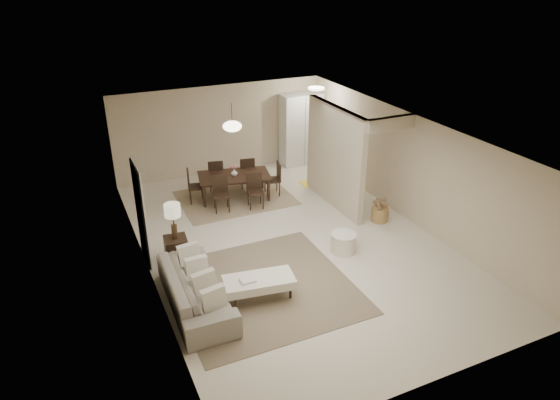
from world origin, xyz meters
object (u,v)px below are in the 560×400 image
side_table (176,249)px  round_pouf (343,243)px  pantry_cabinet (301,129)px  wicker_basket (380,214)px  sofa (196,289)px  ottoman_bench (259,282)px  dining_table (235,187)px

side_table → round_pouf: bearing=-19.4°
pantry_cabinet → side_table: 6.17m
pantry_cabinet → wicker_basket: size_ratio=5.26×
sofa → side_table: size_ratio=4.75×
round_pouf → pantry_cabinet: bearing=73.2°
sofa → ottoman_bench: size_ratio=1.77×
wicker_basket → round_pouf: bearing=-150.6°
round_pouf → sofa: bearing=-171.4°
side_table → dining_table: size_ratio=0.28×
side_table → dining_table: dining_table is taller
sofa → ottoman_bench: 1.11m
sofa → ottoman_bench: bearing=-104.2°
ottoman_bench → dining_table: dining_table is taller
round_pouf → dining_table: (-1.16, 3.42, 0.11)m
pantry_cabinet → sofa: bearing=-131.2°
pantry_cabinet → round_pouf: bearing=-106.8°
ottoman_bench → dining_table: bearing=84.7°
side_table → round_pouf: 3.44m
ottoman_bench → round_pouf: bearing=28.5°
ottoman_bench → side_table: 2.19m
sofa → round_pouf: 3.34m
dining_table → pantry_cabinet: bearing=42.1°
sofa → dining_table: bearing=-27.1°
pantry_cabinet → sofa: (-4.80, -5.49, -0.71)m
sofa → side_table: bearing=-0.3°
dining_table → wicker_basket: bearing=-32.5°
side_table → dining_table: bearing=47.5°
round_pouf → dining_table: size_ratio=0.30×
pantry_cabinet → ottoman_bench: size_ratio=1.58×
pantry_cabinet → wicker_basket: bearing=-90.1°
sofa → wicker_basket: 4.98m
side_table → dining_table: (2.08, 2.28, 0.07)m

